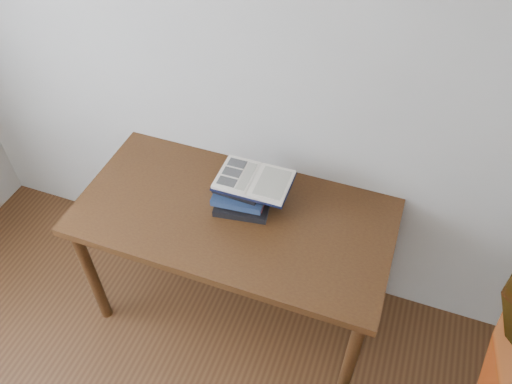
% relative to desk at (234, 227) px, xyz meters
% --- Properties ---
extents(desk, '(1.48, 0.74, 0.79)m').
position_rel_desk_xyz_m(desk, '(0.00, 0.00, 0.00)').
color(desk, '#452911').
rests_on(desk, ground).
extents(book_stack, '(0.27, 0.22, 0.15)m').
position_rel_desk_xyz_m(book_stack, '(0.02, 0.07, 0.17)').
color(book_stack, black).
rests_on(book_stack, desk).
extents(open_book, '(0.34, 0.24, 0.03)m').
position_rel_desk_xyz_m(open_book, '(0.07, 0.09, 0.26)').
color(open_book, black).
rests_on(open_book, book_stack).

